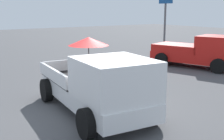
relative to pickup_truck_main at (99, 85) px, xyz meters
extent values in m
plane|color=#4C4C4F|center=(-0.44, 0.03, -0.98)|extent=(80.00, 80.00, 0.00)
cylinder|color=black|center=(1.41, 0.82, -0.58)|extent=(0.83, 0.37, 0.80)
cylinder|color=black|center=(1.20, -1.13, -0.58)|extent=(0.83, 0.37, 0.80)
cylinder|color=black|center=(-2.07, 1.20, -0.58)|extent=(0.83, 0.37, 0.80)
cylinder|color=black|center=(-2.28, -0.75, -0.58)|extent=(0.83, 0.37, 0.80)
cube|color=white|center=(-0.44, 0.03, -0.41)|extent=(5.17, 2.33, 0.50)
cube|color=white|center=(0.96, -0.12, 0.38)|extent=(2.29, 2.08, 1.08)
cube|color=#4C606B|center=(1.95, -0.23, 0.58)|extent=(0.25, 1.72, 0.64)
cube|color=black|center=(-1.58, 0.16, -0.13)|extent=(2.98, 2.13, 0.06)
cube|color=white|center=(-1.48, 1.07, 0.10)|extent=(2.79, 0.40, 0.40)
cube|color=white|center=(-1.68, -0.76, 0.10)|extent=(2.79, 0.40, 0.40)
cube|color=white|center=(-2.92, 0.30, 0.10)|extent=(0.30, 1.84, 0.40)
ellipsoid|color=brown|center=(-1.06, 0.26, 0.16)|extent=(0.71, 0.39, 0.52)
sphere|color=brown|center=(-0.76, 0.23, 0.48)|extent=(0.31, 0.31, 0.28)
cone|color=brown|center=(-0.76, 0.31, 0.62)|extent=(0.10, 0.10, 0.12)
cone|color=brown|center=(-0.77, 0.15, 0.62)|extent=(0.10, 0.10, 0.12)
cylinder|color=black|center=(-1.31, 0.42, 0.48)|extent=(0.03, 0.03, 1.15)
cone|color=red|center=(-1.31, 0.42, 1.15)|extent=(1.51, 1.51, 0.28)
cylinder|color=black|center=(-5.84, 14.57, -0.60)|extent=(0.76, 0.27, 0.76)
cylinder|color=black|center=(-5.87, 12.67, -0.60)|extent=(0.76, 0.27, 0.76)
cube|color=navy|center=(-5.26, 13.62, 0.02)|extent=(2.72, 1.83, 0.40)
cylinder|color=black|center=(-1.64, 8.11, -0.60)|extent=(0.80, 0.47, 0.76)
cylinder|color=black|center=(-5.26, 8.97, -0.60)|extent=(0.80, 0.47, 0.76)
cylinder|color=black|center=(-4.70, 7.16, -0.60)|extent=(0.80, 0.47, 0.76)
cube|color=red|center=(-3.45, 8.54, -0.43)|extent=(5.12, 3.14, 0.50)
cube|color=red|center=(-2.30, 8.90, 0.32)|extent=(2.35, 2.28, 1.00)
cube|color=red|center=(-4.40, 8.24, 0.02)|extent=(3.11, 2.52, 0.40)
cylinder|color=#59595B|center=(-9.74, 12.35, 0.83)|extent=(0.16, 0.16, 3.62)
camera|label=1|loc=(7.18, -4.51, 2.21)|focal=46.92mm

